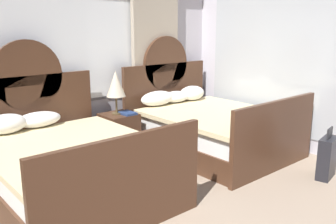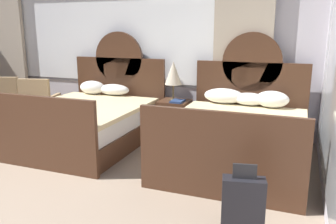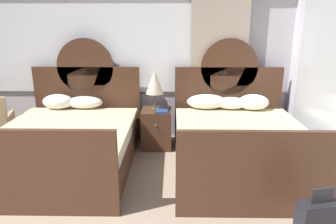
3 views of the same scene
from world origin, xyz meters
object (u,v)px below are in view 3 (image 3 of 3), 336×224
(bed_near_mirror, at_px, (238,142))
(nightstand_between_beds, at_px, (157,128))
(bed_near_window, at_px, (70,142))
(table_lamp_on_nightstand, at_px, (155,82))
(book_on_nightstand, at_px, (162,111))

(bed_near_mirror, xyz_separation_m, nightstand_between_beds, (-1.12, 0.69, -0.06))
(bed_near_window, bearing_deg, table_lamp_on_nightstand, 33.11)
(bed_near_window, relative_size, bed_near_mirror, 1.00)
(bed_near_mirror, xyz_separation_m, book_on_nightstand, (-1.04, 0.60, 0.26))
(nightstand_between_beds, bearing_deg, table_lamp_on_nightstand, 153.46)
(bed_near_mirror, height_order, nightstand_between_beds, bed_near_mirror)
(book_on_nightstand, bearing_deg, bed_near_mirror, -30.18)
(book_on_nightstand, bearing_deg, bed_near_window, -153.02)
(nightstand_between_beds, bearing_deg, bed_near_window, -147.88)
(nightstand_between_beds, height_order, book_on_nightstand, book_on_nightstand)
(bed_near_window, height_order, table_lamp_on_nightstand, bed_near_window)
(bed_near_window, bearing_deg, book_on_nightstand, 26.98)
(bed_near_mirror, distance_m, book_on_nightstand, 1.23)
(bed_near_mirror, bearing_deg, bed_near_window, -179.62)
(table_lamp_on_nightstand, relative_size, book_on_nightstand, 2.35)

